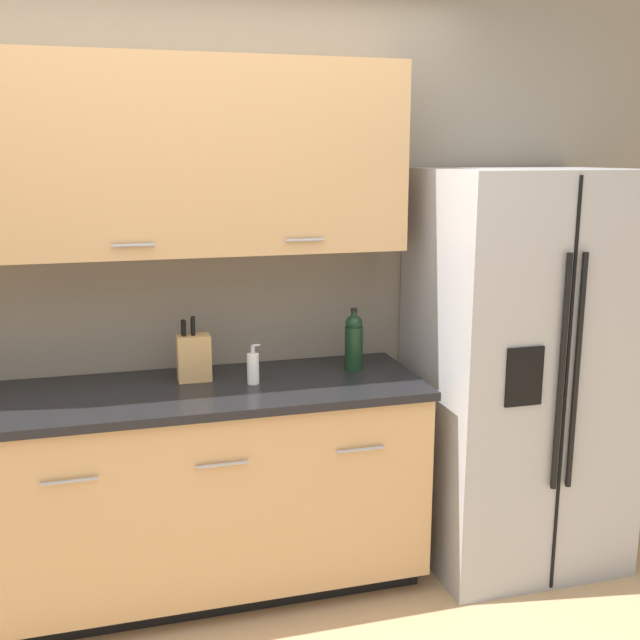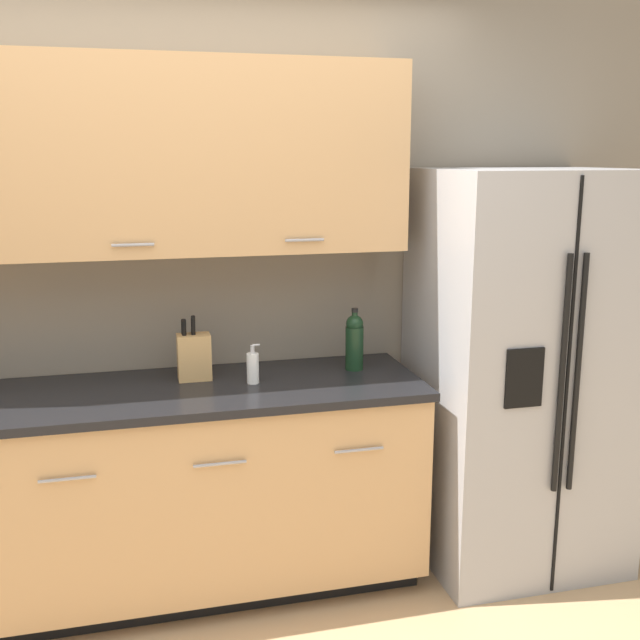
# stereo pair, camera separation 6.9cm
# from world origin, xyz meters

# --- Properties ---
(wall_back) EXTENTS (10.00, 0.39, 2.60)m
(wall_back) POSITION_xyz_m (-0.07, 1.32, 1.46)
(wall_back) COLOR gray
(wall_back) RESTS_ON ground_plane
(counter_unit) EXTENTS (2.31, 0.64, 0.91)m
(counter_unit) POSITION_xyz_m (-0.23, 1.03, 0.46)
(counter_unit) COLOR black
(counter_unit) RESTS_ON ground_plane
(refrigerator) EXTENTS (0.86, 0.77, 1.78)m
(refrigerator) POSITION_xyz_m (1.42, 0.97, 0.89)
(refrigerator) COLOR #9E9EA0
(refrigerator) RESTS_ON ground_plane
(knife_block) EXTENTS (0.14, 0.09, 0.28)m
(knife_block) POSITION_xyz_m (-0.01, 1.13, 1.01)
(knife_block) COLOR tan
(knife_block) RESTS_ON counter_unit
(wine_bottle) EXTENTS (0.08, 0.08, 0.27)m
(wine_bottle) POSITION_xyz_m (0.69, 1.11, 1.04)
(wine_bottle) COLOR black
(wine_bottle) RESTS_ON counter_unit
(soap_dispenser) EXTENTS (0.06, 0.05, 0.17)m
(soap_dispenser) POSITION_xyz_m (0.22, 1.02, 0.97)
(soap_dispenser) COLOR white
(soap_dispenser) RESTS_ON counter_unit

